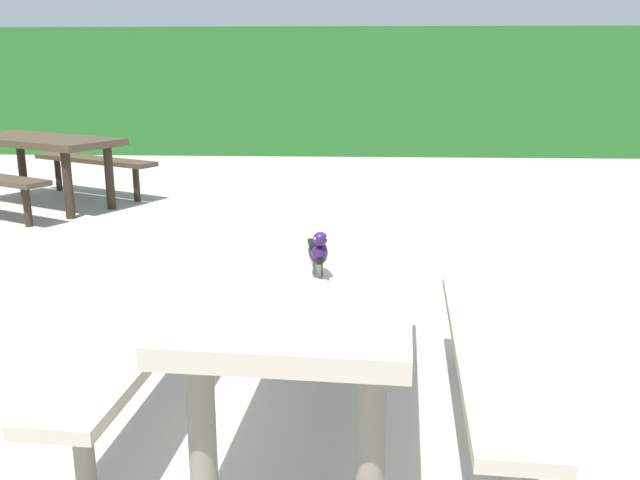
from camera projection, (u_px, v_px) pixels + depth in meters
ground_plane at (280, 403)px, 3.12m from camera, size 60.00×60.00×0.00m
hedge_wall at (336, 90)px, 11.98m from camera, size 28.00×2.27×2.04m
picnic_table_foreground at (314, 305)px, 2.75m from camera, size 1.80×1.85×0.74m
bird_grackle at (318, 250)px, 2.48m from camera, size 0.10×0.29×0.18m
picnic_table_mid_left at (41, 155)px, 7.20m from camera, size 2.29×2.28×0.74m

